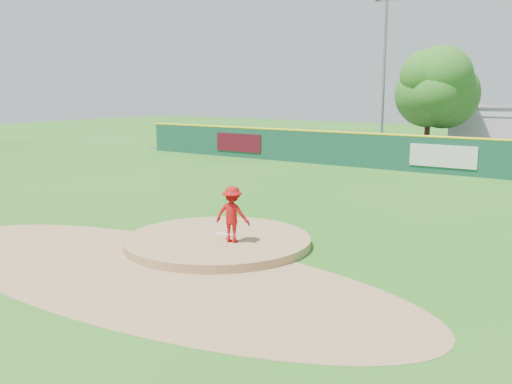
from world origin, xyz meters
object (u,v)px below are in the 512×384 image
Objects in this scene: van at (428,148)px; light_pole_left at (384,68)px; pitcher at (232,214)px; playground_slide at (263,140)px; deciduous_tree at (429,89)px.

van is 0.51× the size of light_pole_left.
van is (-2.22, 24.10, -0.26)m from pitcher.
van reaches higher than playground_slide.
playground_slide is (-14.39, 23.02, -0.27)m from pitcher.
deciduous_tree is (-0.47, 1.08, 3.76)m from van.
light_pole_left reaches higher than van.
playground_slide is 0.38× the size of deciduous_tree.
deciduous_tree is at bearing 28.88° from van.
pitcher is 24.21m from van.
deciduous_tree reaches higher than pitcher.
deciduous_tree is 0.67× the size of light_pole_left.
pitcher is at bearing -83.91° from deciduous_tree.
pitcher is 0.29× the size of van.
van is at bearing -95.92° from pitcher.
playground_slide is 0.25× the size of light_pole_left.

